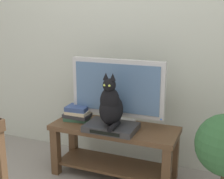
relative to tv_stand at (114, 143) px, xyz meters
The scene contains 6 objects.
back_wall 1.17m from the tv_stand, 98.24° to the left, with size 7.00×0.12×2.80m, color #B7BCB2.
tv_stand is the anchor object (origin of this frame).
tv 0.47m from the tv_stand, 89.98° to the left, with size 0.85×0.20×0.59m.
media_box 0.20m from the tv_stand, 83.80° to the right, with size 0.44×0.30×0.05m.
cat 0.39m from the tv_stand, 83.98° to the right, with size 0.20×0.30×0.45m.
book_stack 0.43m from the tv_stand, behind, with size 0.25×0.18×0.14m.
Camera 1 is at (0.99, -1.67, 1.45)m, focal length 47.95 mm.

